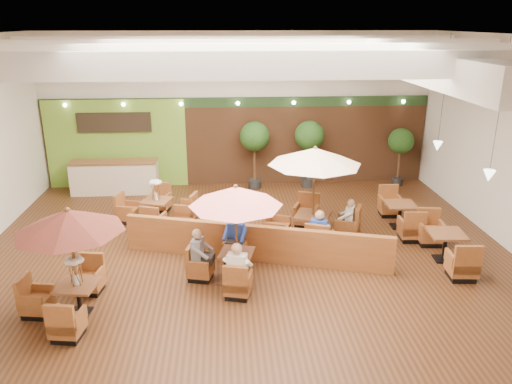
{
  "coord_description": "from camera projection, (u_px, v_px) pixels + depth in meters",
  "views": [
    {
      "loc": [
        -0.54,
        -12.02,
        5.82
      ],
      "look_at": [
        0.3,
        0.5,
        1.5
      ],
      "focal_mm": 35.0,
      "sensor_mm": 36.0,
      "label": 1
    }
  ],
  "objects": [
    {
      "name": "room",
      "position": [
        252.0,
        108.0,
        13.25
      ],
      "size": [
        14.04,
        14.0,
        5.52
      ],
      "color": "#381E0F",
      "rests_on": "ground"
    },
    {
      "name": "service_counter",
      "position": [
        115.0,
        177.0,
        17.62
      ],
      "size": [
        3.0,
        0.75,
        1.18
      ],
      "color": "beige",
      "rests_on": "ground"
    },
    {
      "name": "booth_divider",
      "position": [
        255.0,
        243.0,
        12.65
      ],
      "size": [
        6.68,
        2.12,
        0.96
      ],
      "primitive_type": "cube",
      "rotation": [
        0.0,
        0.0,
        -0.29
      ],
      "color": "brown",
      "rests_on": "ground"
    },
    {
      "name": "table_0",
      "position": [
        69.0,
        239.0,
        9.92
      ],
      "size": [
        2.28,
        2.37,
        2.38
      ],
      "rotation": [
        0.0,
        0.0,
        -0.15
      ],
      "color": "brown",
      "rests_on": "ground"
    },
    {
      "name": "table_1",
      "position": [
        234.0,
        211.0,
        11.37
      ],
      "size": [
        2.27,
        2.38,
        2.35
      ],
      "rotation": [
        0.0,
        0.0,
        -0.24
      ],
      "color": "brown",
      "rests_on": "ground"
    },
    {
      "name": "table_2",
      "position": [
        314.0,
        178.0,
        13.35
      ],
      "size": [
        2.83,
        2.83,
        2.71
      ],
      "rotation": [
        0.0,
        0.0,
        -0.38
      ],
      "color": "brown",
      "rests_on": "ground"
    },
    {
      "name": "table_3",
      "position": [
        157.0,
        209.0,
        15.14
      ],
      "size": [
        2.5,
        2.5,
        1.48
      ],
      "rotation": [
        0.0,
        0.0,
        -0.29
      ],
      "color": "brown",
      "rests_on": "ground"
    },
    {
      "name": "table_4",
      "position": [
        445.0,
        247.0,
        12.7
      ],
      "size": [
        0.94,
        2.62,
        0.97
      ],
      "rotation": [
        0.0,
        0.0,
        -0.09
      ],
      "color": "brown",
      "rests_on": "ground"
    },
    {
      "name": "table_5",
      "position": [
        400.0,
        216.0,
        14.74
      ],
      "size": [
        0.88,
        2.52,
        0.94
      ],
      "rotation": [
        0.0,
        0.0,
        -0.05
      ],
      "color": "brown",
      "rests_on": "ground"
    },
    {
      "name": "topiary_0",
      "position": [
        255.0,
        139.0,
        17.71
      ],
      "size": [
        1.06,
        1.06,
        2.46
      ],
      "color": "black",
      "rests_on": "ground"
    },
    {
      "name": "topiary_1",
      "position": [
        309.0,
        138.0,
        17.83
      ],
      "size": [
        1.06,
        1.06,
        2.47
      ],
      "color": "black",
      "rests_on": "ground"
    },
    {
      "name": "topiary_2",
      "position": [
        401.0,
        143.0,
        18.12
      ],
      "size": [
        0.93,
        0.93,
        2.15
      ],
      "color": "black",
      "rests_on": "ground"
    },
    {
      "name": "diner_0",
      "position": [
        238.0,
        265.0,
        10.87
      ],
      "size": [
        0.47,
        0.42,
        0.86
      ],
      "rotation": [
        0.0,
        0.0,
        -0.27
      ],
      "color": "white",
      "rests_on": "ground"
    },
    {
      "name": "diner_1",
      "position": [
        235.0,
        234.0,
        12.49
      ],
      "size": [
        0.45,
        0.41,
        0.82
      ],
      "rotation": [
        0.0,
        0.0,
        2.8
      ],
      "color": "#294BB5",
      "rests_on": "ground"
    },
    {
      "name": "diner_2",
      "position": [
        200.0,
        250.0,
        11.62
      ],
      "size": [
        0.38,
        0.44,
        0.82
      ],
      "rotation": [
        0.0,
        0.0,
        4.49
      ],
      "color": "gray",
      "rests_on": "ground"
    },
    {
      "name": "diner_3",
      "position": [
        319.0,
        229.0,
        12.76
      ],
      "size": [
        0.46,
        0.42,
        0.84
      ],
      "rotation": [
        0.0,
        0.0,
        -0.33
      ],
      "color": "#294BB5",
      "rests_on": "ground"
    },
    {
      "name": "diner_4",
      "position": [
        348.0,
        215.0,
        13.77
      ],
      "size": [
        0.39,
        0.42,
        0.75
      ],
      "rotation": [
        0.0,
        0.0,
        1.18
      ],
      "color": "white",
      "rests_on": "ground"
    }
  ]
}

